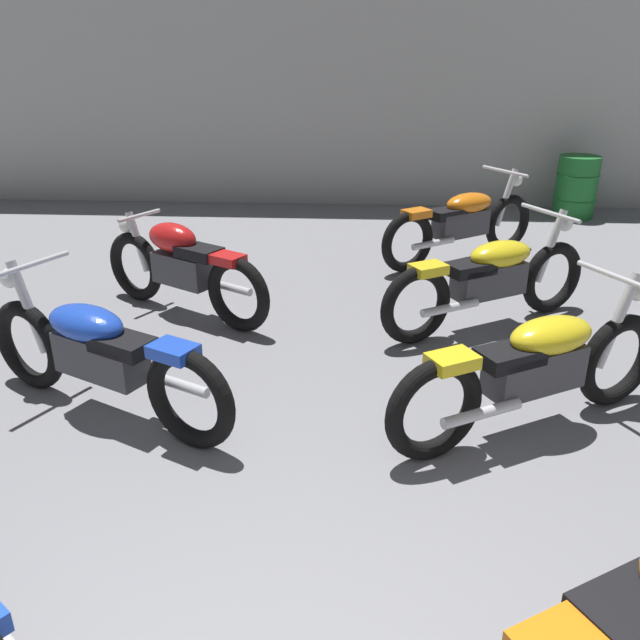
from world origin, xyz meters
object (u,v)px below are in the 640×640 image
object	(u,v)px
motorcycle_right_row_2	(490,278)
motorcycle_right_row_3	(462,222)
motorcycle_right_row_1	(537,367)
motorcycle_left_row_1	(99,353)
motorcycle_left_row_2	(182,266)
oil_drum	(576,187)

from	to	relation	value
motorcycle_right_row_2	motorcycle_right_row_3	bearing A→B (deg)	89.63
motorcycle_right_row_1	motorcycle_left_row_1	bearing A→B (deg)	179.59
motorcycle_left_row_2	motorcycle_right_row_2	distance (m)	2.73
motorcycle_left_row_1	motorcycle_right_row_3	bearing A→B (deg)	50.76
motorcycle_right_row_3	motorcycle_right_row_1	bearing A→B (deg)	-90.25
motorcycle_left_row_2	motorcycle_right_row_3	distance (m)	3.24
oil_drum	motorcycle_right_row_2	bearing A→B (deg)	-115.57
motorcycle_right_row_1	motorcycle_left_row_2	bearing A→B (deg)	146.92
motorcycle_left_row_2	motorcycle_right_row_3	size ratio (longest dim) A/B	0.94
motorcycle_left_row_1	oil_drum	bearing A→B (deg)	49.72
motorcycle_left_row_1	motorcycle_right_row_1	xyz separation A→B (m)	(2.83, -0.02, 0.00)
motorcycle_left_row_1	motorcycle_right_row_3	size ratio (longest dim) A/B	1.08
motorcycle_right_row_2	motorcycle_left_row_1	bearing A→B (deg)	-150.07
motorcycle_left_row_2	motorcycle_right_row_1	xyz separation A→B (m)	(2.72, -1.77, -0.01)
motorcycle_left_row_2	motorcycle_right_row_1	world-z (taller)	motorcycle_right_row_1
motorcycle_left_row_1	motorcycle_right_row_3	distance (m)	4.50
motorcycle_left_row_1	oil_drum	world-z (taller)	motorcycle_left_row_1
motorcycle_left_row_1	motorcycle_right_row_1	distance (m)	2.83
motorcycle_right_row_1	oil_drum	size ratio (longest dim) A/B	2.30
motorcycle_left_row_1	motorcycle_right_row_3	world-z (taller)	same
motorcycle_left_row_1	oil_drum	distance (m)	7.29
motorcycle_left_row_2	motorcycle_right_row_2	world-z (taller)	motorcycle_right_row_2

